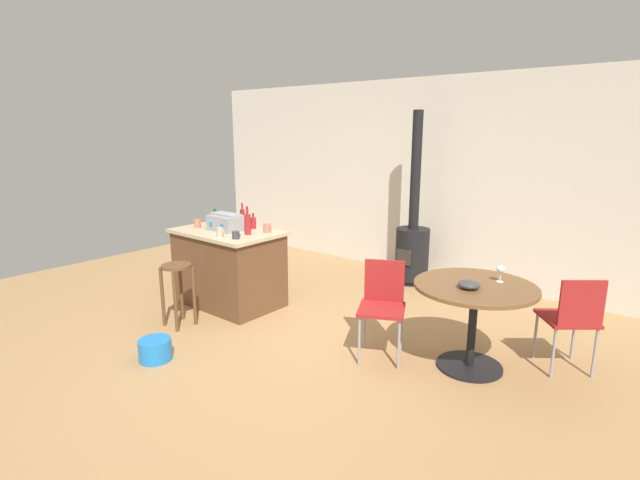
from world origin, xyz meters
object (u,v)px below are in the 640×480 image
object	(u,v)px
kitchen_island	(229,267)
dining_table	(474,305)
toolbox	(226,222)
cup_2	(220,232)
cup_0	(236,235)
folding_chair_near	(572,316)
cup_4	(198,224)
plastic_bucket	(155,350)
bottle_0	(215,218)
cup_3	(267,228)
serving_bowl	(469,284)
bottle_1	(248,224)
wine_glass	(501,270)
cup_1	(227,222)
folding_chair_far	(382,302)
wood_stove	(412,243)
bottle_2	(242,217)
wooden_stool	(177,283)
bottle_3	(253,223)

from	to	relation	value
kitchen_island	dining_table	bearing A→B (deg)	5.80
toolbox	cup_2	bearing A→B (deg)	-51.58
cup_0	folding_chair_near	bearing A→B (deg)	17.35
cup_4	plastic_bucket	bearing A→B (deg)	-51.66
bottle_0	kitchen_island	bearing A→B (deg)	-21.55
folding_chair_near	cup_3	xyz separation A→B (m)	(-3.05, -0.52, 0.43)
kitchen_island	plastic_bucket	xyz separation A→B (m)	(0.58, -1.36, -0.35)
folding_chair_near	serving_bowl	bearing A→B (deg)	-139.43
bottle_1	serving_bowl	distance (m)	2.48
cup_4	wine_glass	distance (m)	3.41
bottle_0	bottle_1	size ratio (longest dim) A/B	0.59
cup_1	cup_4	world-z (taller)	cup_4
dining_table	folding_chair_near	xyz separation A→B (m)	(0.66, 0.45, -0.07)
dining_table	serving_bowl	xyz separation A→B (m)	(-0.00, -0.13, 0.21)
folding_chair_near	bottle_1	size ratio (longest dim) A/B	2.73
folding_chair_far	cup_3	distance (m)	1.72
bottle_0	cup_4	xyz separation A→B (m)	(0.02, -0.28, -0.03)
folding_chair_near	bottle_1	xyz separation A→B (m)	(-3.13, -0.73, 0.50)
wood_stove	bottle_2	world-z (taller)	wood_stove
bottle_0	cup_3	xyz separation A→B (m)	(0.86, 0.04, -0.02)
folding_chair_near	cup_1	bearing A→B (deg)	-171.62
bottle_0	plastic_bucket	xyz separation A→B (m)	(1.01, -1.53, -0.86)
wood_stove	wine_glass	size ratio (longest dim) A/B	15.72
folding_chair_far	cup_2	bearing A→B (deg)	-171.99
folding_chair_far	wine_glass	xyz separation A→B (m)	(0.85, 0.49, 0.34)
folding_chair_near	bottle_2	bearing A→B (deg)	-172.78
folding_chair_far	toolbox	world-z (taller)	toolbox
folding_chair_near	toolbox	world-z (taller)	toolbox
wine_glass	serving_bowl	distance (m)	0.37
wine_glass	serving_bowl	size ratio (longest dim) A/B	0.80
toolbox	bottle_2	size ratio (longest dim) A/B	1.39
serving_bowl	plastic_bucket	distance (m)	2.79
plastic_bucket	wood_stove	bearing A→B (deg)	78.57
cup_2	toolbox	bearing A→B (deg)	128.42
serving_bowl	cup_1	bearing A→B (deg)	179.50
dining_table	folding_chair_far	world-z (taller)	folding_chair_far
folding_chair_near	bottle_2	size ratio (longest dim) A/B	3.06
cup_0	plastic_bucket	bearing A→B (deg)	-81.39
wine_glass	plastic_bucket	bearing A→B (deg)	-141.90
cup_0	wooden_stool	bearing A→B (deg)	-121.27
bottle_0	cup_1	world-z (taller)	bottle_0
bottle_2	bottle_3	size ratio (longest dim) A/B	1.53
wood_stove	cup_1	xyz separation A→B (m)	(-1.50, -1.87, 0.38)
folding_chair_far	plastic_bucket	size ratio (longest dim) A/B	2.99
toolbox	bottle_0	world-z (taller)	toolbox
kitchen_island	folding_chair_far	bearing A→B (deg)	0.11
bottle_1	wooden_stool	bearing A→B (deg)	-108.85
bottle_3	wood_stove	bearing A→B (deg)	58.18
wood_stove	cup_0	world-z (taller)	wood_stove
cup_1	cup_2	distance (m)	0.61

